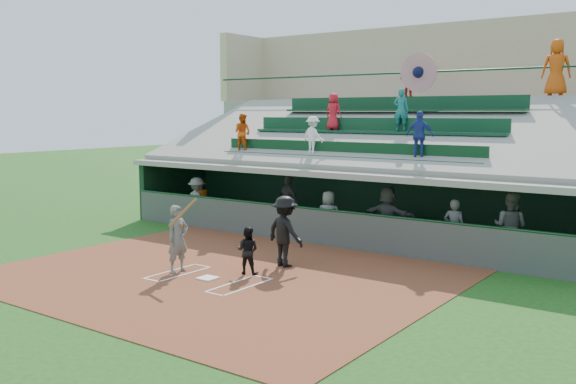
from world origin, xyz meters
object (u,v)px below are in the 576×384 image
Objects in this scene: batter_at_plate at (178,238)px; water_cooler at (201,196)px; catcher at (247,250)px; white_table at (202,211)px; home_plate at (208,278)px.

water_cooler is at bearing 129.10° from batter_at_plate.
catcher reaches higher than water_cooler.
catcher reaches higher than white_table.
water_cooler is at bearing 134.38° from home_plate.
home_plate is 0.36× the size of catcher.
home_plate is 1.36m from batter_at_plate.
white_table is at bearing -56.69° from catcher.
batter_at_plate reaches higher than white_table.
batter_at_plate is 1.81m from catcher.
batter_at_plate reaches higher than water_cooler.
home_plate is 0.54× the size of white_table.
home_plate is at bearing -45.62° from water_cooler.
home_plate is at bearing -24.46° from white_table.
batter_at_plate is 7.82m from water_cooler.
catcher is 1.49× the size of white_table.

